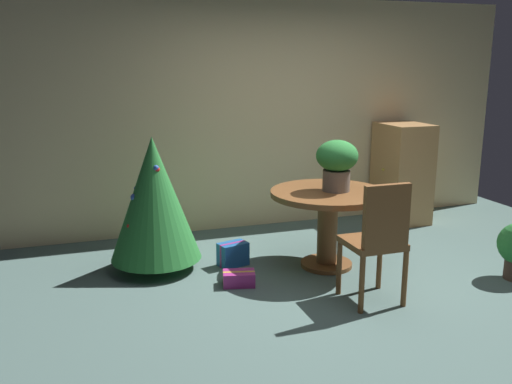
% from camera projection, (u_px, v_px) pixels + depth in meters
% --- Properties ---
extents(ground_plane, '(6.60, 6.60, 0.00)m').
position_uv_depth(ground_plane, '(360.00, 293.00, 4.62)').
color(ground_plane, '#4C6660').
extents(back_wall_panel, '(6.00, 0.10, 2.60)m').
position_uv_depth(back_wall_panel, '(271.00, 115.00, 6.34)').
color(back_wall_panel, beige).
rests_on(back_wall_panel, ground_plane).
extents(round_dining_table, '(1.08, 1.08, 0.74)m').
position_uv_depth(round_dining_table, '(328.00, 210.00, 5.10)').
color(round_dining_table, brown).
rests_on(round_dining_table, ground_plane).
extents(flower_vase, '(0.38, 0.38, 0.47)m').
position_uv_depth(flower_vase, '(337.00, 161.00, 5.00)').
color(flower_vase, '#665B51').
rests_on(flower_vase, round_dining_table).
extents(wooden_chair_near, '(0.43, 0.42, 1.01)m').
position_uv_depth(wooden_chair_near, '(378.00, 237.00, 4.28)').
color(wooden_chair_near, brown).
rests_on(wooden_chair_near, ground_plane).
extents(holiday_tree, '(0.84, 0.84, 1.25)m').
position_uv_depth(holiday_tree, '(154.00, 199.00, 5.00)').
color(holiday_tree, brown).
rests_on(holiday_tree, ground_plane).
extents(gift_box_purple, '(0.31, 0.24, 0.12)m').
position_uv_depth(gift_box_purple, '(239.00, 278.00, 4.76)').
color(gift_box_purple, '#9E287A').
rests_on(gift_box_purple, ground_plane).
extents(gift_box_blue, '(0.31, 0.23, 0.22)m').
position_uv_depth(gift_box_blue, '(233.00, 254.00, 5.22)').
color(gift_box_blue, '#1E569E').
rests_on(gift_box_blue, ground_plane).
extents(wooden_cabinet, '(0.53, 0.63, 1.19)m').
position_uv_depth(wooden_cabinet, '(402.00, 173.00, 6.59)').
color(wooden_cabinet, '#B27F4C').
rests_on(wooden_cabinet, ground_plane).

